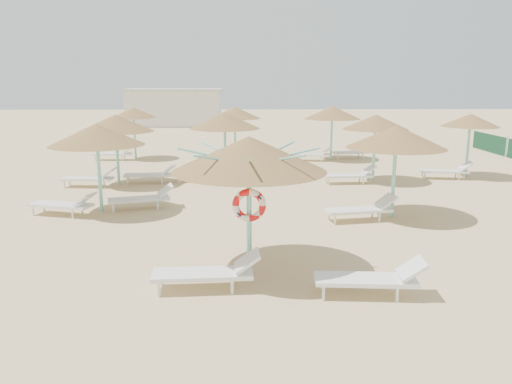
{
  "coord_description": "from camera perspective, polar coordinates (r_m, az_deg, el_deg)",
  "views": [
    {
      "loc": [
        -0.05,
        -9.87,
        4.01
      ],
      "look_at": [
        0.28,
        2.13,
        1.3
      ],
      "focal_mm": 35.0,
      "sensor_mm": 36.0,
      "label": 1
    }
  ],
  "objects": [
    {
      "name": "service_hut",
      "position": [
        45.33,
        -9.27,
        9.55
      ],
      "size": [
        8.4,
        4.4,
        3.25
      ],
      "color": "silver",
      "rests_on": "ground"
    },
    {
      "name": "ground",
      "position": [
        10.65,
        -1.21,
        -9.39
      ],
      "size": [
        120.0,
        120.0,
        0.0
      ],
      "primitive_type": "plane",
      "color": "tan",
      "rests_on": "ground"
    },
    {
      "name": "lounger_main_b",
      "position": [
        9.79,
        13.21,
        -9.55
      ],
      "size": [
        2.09,
        0.77,
        0.74
      ],
      "rotation": [
        0.0,
        0.0,
        -0.08
      ],
      "color": "white",
      "rests_on": "ground"
    },
    {
      "name": "lounger_main_a",
      "position": [
        9.84,
        -5.29,
        -9.09
      ],
      "size": [
        2.12,
        0.73,
        0.76
      ],
      "rotation": [
        0.0,
        0.0,
        0.05
      ],
      "color": "white",
      "rests_on": "ground"
    },
    {
      "name": "main_palapa",
      "position": [
        10.27,
        -0.81,
        4.3
      ],
      "size": [
        3.22,
        3.22,
        2.89
      ],
      "color": "#78D0C4",
      "rests_on": "ground"
    },
    {
      "name": "palapa_field",
      "position": [
        19.72,
        3.07,
        7.76
      ],
      "size": [
        19.99,
        14.12,
        2.72
      ],
      "color": "#78D0C4",
      "rests_on": "ground"
    }
  ]
}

